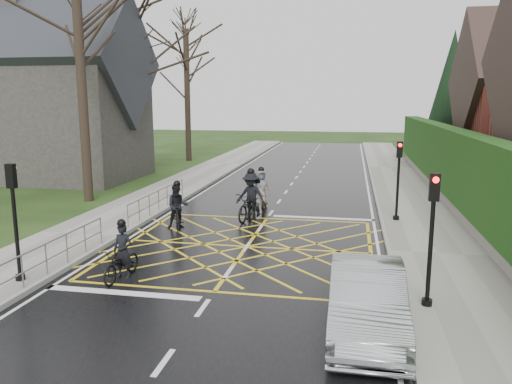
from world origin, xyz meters
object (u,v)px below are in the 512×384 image
(cyclist_back, at_px, (177,210))
(cyclist_rear, at_px, (122,260))
(cyclist_lead, at_px, (261,193))
(cyclist_mid, at_px, (251,201))
(car, at_px, (367,300))
(cyclist_front, at_px, (257,204))

(cyclist_back, bearing_deg, cyclist_rear, -107.60)
(cyclist_rear, bearing_deg, cyclist_lead, 83.65)
(cyclist_lead, bearing_deg, cyclist_mid, -110.53)
(cyclist_back, height_order, car, cyclist_back)
(cyclist_lead, bearing_deg, car, -90.69)
(cyclist_rear, relative_size, cyclist_mid, 0.77)
(cyclist_rear, xyz_separation_m, cyclist_front, (2.30, 7.52, 0.07))
(cyclist_front, bearing_deg, cyclist_rear, -89.62)
(cyclist_rear, relative_size, cyclist_front, 1.03)
(cyclist_back, xyz_separation_m, cyclist_lead, (2.41, 4.34, -0.06))
(car, bearing_deg, cyclist_front, 113.07)
(cyclist_front, relative_size, car, 0.39)
(cyclist_back, xyz_separation_m, cyclist_mid, (2.43, 1.88, 0.08))
(car, bearing_deg, cyclist_lead, 110.08)
(cyclist_rear, bearing_deg, car, -11.51)
(cyclist_back, distance_m, car, 9.99)
(cyclist_rear, xyz_separation_m, cyclist_back, (-0.36, 5.40, 0.15))
(cyclist_back, height_order, cyclist_mid, cyclist_mid)
(cyclist_rear, relative_size, cyclist_back, 0.93)
(cyclist_back, xyz_separation_m, cyclist_front, (2.66, 2.12, -0.09))
(cyclist_back, distance_m, cyclist_mid, 3.08)
(cyclist_front, height_order, car, cyclist_front)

